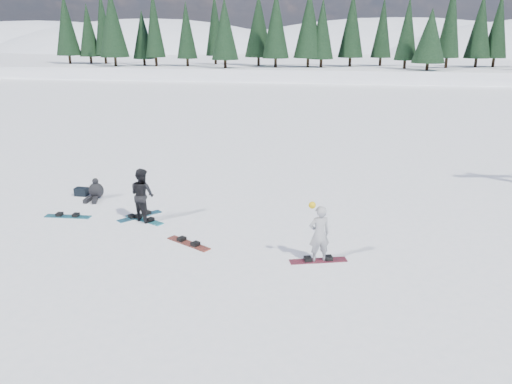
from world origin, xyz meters
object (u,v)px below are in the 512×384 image
at_px(snowboarder_woman, 319,234).
at_px(snowboard_loose_c, 68,216).
at_px(snowboard_loose_b, 188,243).
at_px(snowboard_loose_a, 140,216).
at_px(snowboarder_man, 142,195).
at_px(seated_rider, 96,191).
at_px(gear_bag, 81,192).

xyz_separation_m(snowboarder_woman, snowboard_loose_c, (-8.19, 1.90, -0.76)).
bearing_deg(snowboard_loose_b, snowboard_loose_a, 169.45).
xyz_separation_m(snowboarder_woman, snowboarder_man, (-5.64, 2.07, 0.07)).
relative_size(snowboarder_woman, snowboard_loose_b, 1.11).
height_order(snowboarder_man, snowboard_loose_a, snowboarder_man).
relative_size(snowboarder_man, seated_rider, 1.80).
height_order(snowboarder_woman, snowboard_loose_a, snowboarder_woman).
relative_size(snowboarder_man, snowboard_loose_a, 1.13).
xyz_separation_m(snowboarder_man, snowboard_loose_b, (1.97, -1.58, -0.84)).
distance_m(snowboarder_woman, snowboard_loose_b, 3.78).
xyz_separation_m(snowboarder_woman, gear_bag, (-8.87, 4.05, -0.63)).
xyz_separation_m(seated_rider, snowboard_loose_a, (2.27, -1.47, -0.28)).
bearing_deg(gear_bag, snowboarder_man, -31.62).
relative_size(snowboarder_woman, snowboard_loose_c, 1.11).
relative_size(snowboarder_woman, snowboard_loose_a, 1.11).
height_order(snowboard_loose_a, snowboard_loose_b, same).
relative_size(snowboard_loose_c, snowboard_loose_a, 1.00).
height_order(snowboarder_man, seated_rider, snowboarder_man).
bearing_deg(snowboarder_man, snowboarder_woman, -170.69).
height_order(gear_bag, snowboard_loose_b, gear_bag).
bearing_deg(snowboard_loose_b, snowboard_loose_c, -168.23).
distance_m(snowboard_loose_c, snowboard_loose_b, 4.73).
bearing_deg(gear_bag, seated_rider, -19.56).
distance_m(snowboarder_man, snowboard_loose_b, 2.66).
xyz_separation_m(snowboard_loose_c, snowboard_loose_a, (2.29, 0.44, 0.00)).
relative_size(snowboarder_woman, snowboarder_man, 0.98).
distance_m(snowboarder_man, snowboard_loose_a, 0.92).
relative_size(seated_rider, gear_bag, 2.10).
bearing_deg(seated_rider, gear_bag, 149.11).
relative_size(gear_bag, snowboard_loose_b, 0.30).
distance_m(snowboarder_man, snowboard_loose_c, 2.69).
distance_m(snowboard_loose_c, snowboard_loose_a, 2.33).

